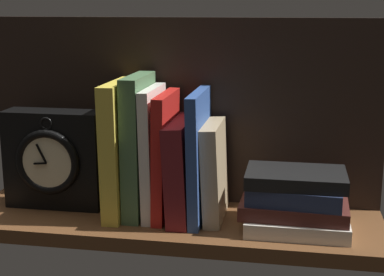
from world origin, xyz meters
TOP-DOWN VIEW (x-y plane):
  - ground_plane at (0.00, 0.00)cm, footprint 74.98×22.00cm
  - back_panel at (0.00, 10.40)cm, footprint 74.98×1.20cm
  - book_yellow_seinlanguage at (-9.38, 1.40)cm, footprint 3.31×16.17cm
  - book_green_romantic at (-6.04, 1.40)cm, footprint 3.10×13.91cm
  - book_white_catcher at (-3.30, 1.40)cm, footprint 2.24×13.80cm
  - book_red_requiem at (-1.09, 1.40)cm, footprint 2.33×14.54cm
  - book_maroon_dawkins at (1.98, 1.40)cm, footprint 4.44×16.81cm
  - book_blue_modern at (5.01, 1.40)cm, footprint 2.37×16.62cm
  - book_tan_shortstories at (7.67, 1.40)cm, footprint 3.73×13.35cm
  - framed_clock at (-22.51, 1.86)cm, footprint 18.20×7.13cm
  - book_stack_side at (21.91, -1.37)cm, footprint 18.21×13.38cm

SIDE VIEW (x-z plane):
  - ground_plane at x=0.00cm, z-range -2.50..0.00cm
  - book_stack_side at x=21.91cm, z-range -0.27..9.87cm
  - book_tan_shortstories at x=7.67cm, z-range -0.06..17.15cm
  - book_maroon_dawkins at x=1.98cm, z-range -0.08..17.55cm
  - framed_clock at x=-22.51cm, z-range 0.04..18.24cm
  - book_red_requiem at x=-1.09cm, z-range -0.01..22.18cm
  - book_blue_modern at x=5.01cm, z-range -0.02..22.65cm
  - book_white_catcher at x=-3.30cm, z-range -0.01..23.10cm
  - book_yellow_seinlanguage at x=-9.38cm, z-range -0.02..24.02cm
  - book_green_romantic at x=-6.04cm, z-range 0.00..25.18cm
  - back_panel at x=0.00cm, z-range 0.00..34.92cm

